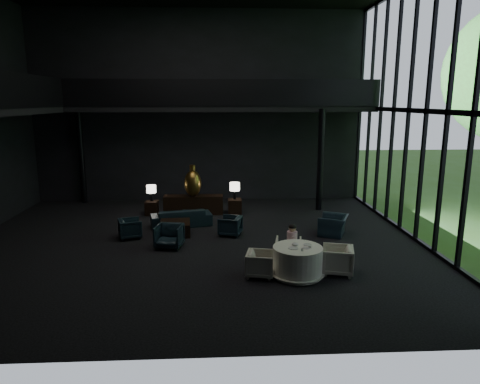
{
  "coord_description": "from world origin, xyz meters",
  "views": [
    {
      "loc": [
        0.76,
        -12.56,
        4.3
      ],
      "look_at": [
        1.44,
        0.5,
        1.5
      ],
      "focal_mm": 32.0,
      "sensor_mm": 36.0,
      "label": 1
    }
  ],
  "objects_px": {
    "side_table_left": "(152,208)",
    "dining_chair_west": "(261,264)",
    "bronze_urn": "(193,183)",
    "sofa": "(181,214)",
    "lounge_armchair_west": "(130,229)",
    "side_table_right": "(235,206)",
    "dining_table": "(297,263)",
    "dining_chair_north": "(288,250)",
    "dining_chair_east": "(337,259)",
    "table_lamp_left": "(151,190)",
    "window_armchair": "(333,223)",
    "lounge_armchair_south": "(169,235)",
    "table_lamp_right": "(235,187)",
    "console": "(193,205)",
    "coffee_table": "(175,228)",
    "lounge_armchair_east": "(230,226)",
    "child": "(292,235)"
  },
  "relations": [
    {
      "from": "side_table_left",
      "to": "dining_chair_west",
      "type": "bearing_deg",
      "value": -59.46
    },
    {
      "from": "bronze_urn",
      "to": "sofa",
      "type": "bearing_deg",
      "value": -103.22
    },
    {
      "from": "bronze_urn",
      "to": "lounge_armchair_west",
      "type": "xyz_separation_m",
      "value": [
        -1.86,
        -2.77,
        -0.93
      ]
    },
    {
      "from": "side_table_right",
      "to": "dining_table",
      "type": "xyz_separation_m",
      "value": [
        1.32,
        -6.14,
        0.05
      ]
    },
    {
      "from": "dining_table",
      "to": "dining_chair_north",
      "type": "relative_size",
      "value": 2.18
    },
    {
      "from": "dining_chair_north",
      "to": "dining_chair_east",
      "type": "distance_m",
      "value": 1.42
    },
    {
      "from": "dining_chair_east",
      "to": "table_lamp_left",
      "type": "bearing_deg",
      "value": -122.7
    },
    {
      "from": "side_table_left",
      "to": "window_armchair",
      "type": "bearing_deg",
      "value": -24.39
    },
    {
      "from": "lounge_armchair_south",
      "to": "table_lamp_right",
      "type": "bearing_deg",
      "value": 72.26
    },
    {
      "from": "table_lamp_left",
      "to": "dining_table",
      "type": "height_order",
      "value": "table_lamp_left"
    },
    {
      "from": "sofa",
      "to": "lounge_armchair_south",
      "type": "distance_m",
      "value": 2.3
    },
    {
      "from": "table_lamp_left",
      "to": "dining_chair_north",
      "type": "height_order",
      "value": "table_lamp_left"
    },
    {
      "from": "console",
      "to": "lounge_armchair_west",
      "type": "bearing_deg",
      "value": -122.77
    },
    {
      "from": "console",
      "to": "side_table_left",
      "type": "distance_m",
      "value": 1.6
    },
    {
      "from": "table_lamp_right",
      "to": "coffee_table",
      "type": "bearing_deg",
      "value": -128.27
    },
    {
      "from": "table_lamp_left",
      "to": "lounge_armchair_east",
      "type": "height_order",
      "value": "table_lamp_left"
    },
    {
      "from": "side_table_left",
      "to": "coffee_table",
      "type": "height_order",
      "value": "side_table_left"
    },
    {
      "from": "console",
      "to": "table_lamp_left",
      "type": "height_order",
      "value": "table_lamp_left"
    },
    {
      "from": "side_table_right",
      "to": "lounge_armchair_south",
      "type": "xyz_separation_m",
      "value": [
        -2.11,
        -3.87,
        0.1
      ]
    },
    {
      "from": "sofa",
      "to": "child",
      "type": "height_order",
      "value": "child"
    },
    {
      "from": "table_lamp_left",
      "to": "dining_chair_east",
      "type": "height_order",
      "value": "table_lamp_left"
    },
    {
      "from": "table_lamp_right",
      "to": "sofa",
      "type": "xyz_separation_m",
      "value": [
        -1.94,
        -1.59,
        -0.62
      ]
    },
    {
      "from": "table_lamp_left",
      "to": "sofa",
      "type": "height_order",
      "value": "table_lamp_left"
    },
    {
      "from": "dining_chair_west",
      "to": "lounge_armchair_west",
      "type": "bearing_deg",
      "value": 61.81
    },
    {
      "from": "table_lamp_left",
      "to": "lounge_armchair_east",
      "type": "xyz_separation_m",
      "value": [
        2.94,
        -2.8,
        -0.66
      ]
    },
    {
      "from": "table_lamp_left",
      "to": "dining_chair_east",
      "type": "relative_size",
      "value": 0.8
    },
    {
      "from": "side_table_right",
      "to": "coffee_table",
      "type": "xyz_separation_m",
      "value": [
        -2.06,
        -2.59,
        -0.07
      ]
    },
    {
      "from": "dining_chair_west",
      "to": "dining_chair_east",
      "type": "bearing_deg",
      "value": -75.72
    },
    {
      "from": "table_lamp_left",
      "to": "dining_chair_west",
      "type": "height_order",
      "value": "table_lamp_left"
    },
    {
      "from": "dining_chair_west",
      "to": "window_armchair",
      "type": "bearing_deg",
      "value": -27.95
    },
    {
      "from": "table_lamp_left",
      "to": "coffee_table",
      "type": "height_order",
      "value": "table_lamp_left"
    },
    {
      "from": "side_table_right",
      "to": "window_armchair",
      "type": "distance_m",
      "value": 4.24
    },
    {
      "from": "side_table_left",
      "to": "lounge_armchair_east",
      "type": "xyz_separation_m",
      "value": [
        2.94,
        -2.74,
        0.04
      ]
    },
    {
      "from": "lounge_armchair_south",
      "to": "coffee_table",
      "type": "bearing_deg",
      "value": 98.52
    },
    {
      "from": "sofa",
      "to": "window_armchair",
      "type": "bearing_deg",
      "value": 152.5
    },
    {
      "from": "child",
      "to": "bronze_urn",
      "type": "bearing_deg",
      "value": -59.79
    },
    {
      "from": "lounge_armchair_west",
      "to": "window_armchair",
      "type": "height_order",
      "value": "window_armchair"
    },
    {
      "from": "lounge_armchair_south",
      "to": "lounge_armchair_west",
      "type": "bearing_deg",
      "value": 154.53
    },
    {
      "from": "child",
      "to": "lounge_armchair_south",
      "type": "bearing_deg",
      "value": -20.72
    },
    {
      "from": "side_table_left",
      "to": "table_lamp_right",
      "type": "relative_size",
      "value": 0.81
    },
    {
      "from": "bronze_urn",
      "to": "dining_chair_east",
      "type": "bearing_deg",
      "value": -56.24
    },
    {
      "from": "table_lamp_right",
      "to": "dining_chair_east",
      "type": "distance_m",
      "value": 6.53
    },
    {
      "from": "dining_table",
      "to": "child",
      "type": "xyz_separation_m",
      "value": [
        0.02,
        0.96,
        0.42
      ]
    },
    {
      "from": "table_lamp_right",
      "to": "lounge_armchair_east",
      "type": "xyz_separation_m",
      "value": [
        -0.26,
        -2.77,
        -0.72
      ]
    },
    {
      "from": "dining_table",
      "to": "table_lamp_right",
      "type": "bearing_deg",
      "value": 102.14
    },
    {
      "from": "dining_chair_east",
      "to": "window_armchair",
      "type": "bearing_deg",
      "value": -178.37
    },
    {
      "from": "table_lamp_right",
      "to": "lounge_armchair_east",
      "type": "relative_size",
      "value": 1.06
    },
    {
      "from": "window_armchair",
      "to": "dining_chair_north",
      "type": "distance_m",
      "value": 2.94
    },
    {
      "from": "window_armchair",
      "to": "dining_chair_east",
      "type": "bearing_deg",
      "value": 10.78
    },
    {
      "from": "table_lamp_left",
      "to": "coffee_table",
      "type": "bearing_deg",
      "value": -66.58
    }
  ]
}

